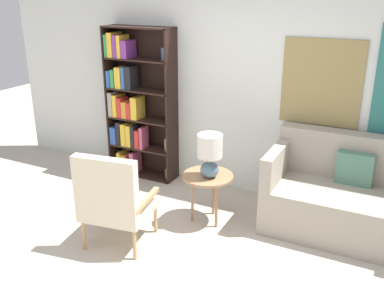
{
  "coord_description": "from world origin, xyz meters",
  "views": [
    {
      "loc": [
        1.86,
        -2.62,
        2.38
      ],
      "look_at": [
        0.05,
        1.0,
        0.9
      ],
      "focal_mm": 40.0,
      "sensor_mm": 36.0,
      "label": 1
    }
  ],
  "objects_px": {
    "armchair": "(112,199)",
    "table_lamp": "(210,153)",
    "bookshelf": "(134,107)",
    "side_table": "(208,180)",
    "couch": "(349,199)"
  },
  "relations": [
    {
      "from": "armchair",
      "to": "table_lamp",
      "type": "xyz_separation_m",
      "value": [
        0.62,
        0.83,
        0.28
      ]
    },
    {
      "from": "armchair",
      "to": "table_lamp",
      "type": "relative_size",
      "value": 2.1
    },
    {
      "from": "table_lamp",
      "to": "armchair",
      "type": "bearing_deg",
      "value": -127.0
    },
    {
      "from": "bookshelf",
      "to": "armchair",
      "type": "relative_size",
      "value": 1.99
    },
    {
      "from": "side_table",
      "to": "bookshelf",
      "type": "bearing_deg",
      "value": 152.27
    },
    {
      "from": "bookshelf",
      "to": "side_table",
      "type": "xyz_separation_m",
      "value": [
        1.4,
        -0.74,
        -0.45
      ]
    },
    {
      "from": "bookshelf",
      "to": "table_lamp",
      "type": "height_order",
      "value": "bookshelf"
    },
    {
      "from": "couch",
      "to": "table_lamp",
      "type": "bearing_deg",
      "value": -159.31
    },
    {
      "from": "bookshelf",
      "to": "side_table",
      "type": "height_order",
      "value": "bookshelf"
    },
    {
      "from": "armchair",
      "to": "couch",
      "type": "xyz_separation_m",
      "value": [
        1.96,
        1.33,
        -0.17
      ]
    },
    {
      "from": "couch",
      "to": "table_lamp",
      "type": "xyz_separation_m",
      "value": [
        -1.34,
        -0.51,
        0.45
      ]
    },
    {
      "from": "couch",
      "to": "side_table",
      "type": "bearing_deg",
      "value": -161.31
    },
    {
      "from": "couch",
      "to": "side_table",
      "type": "height_order",
      "value": "couch"
    },
    {
      "from": "bookshelf",
      "to": "table_lamp",
      "type": "bearing_deg",
      "value": -28.37
    },
    {
      "from": "bookshelf",
      "to": "table_lamp",
      "type": "xyz_separation_m",
      "value": [
        1.44,
        -0.78,
        -0.12
      ]
    }
  ]
}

